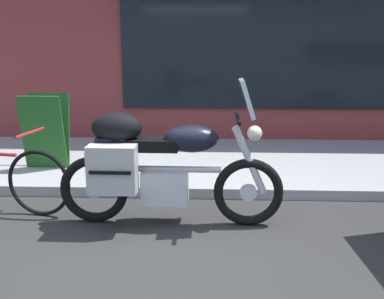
% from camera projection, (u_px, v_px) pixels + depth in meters
% --- Properties ---
extents(ground_plane, '(80.00, 80.00, 0.00)m').
position_uv_depth(ground_plane, '(163.00, 248.00, 3.80)').
color(ground_plane, '#2E2E2E').
extents(touring_motorcycle, '(2.17, 0.66, 1.41)m').
position_uv_depth(touring_motorcycle, '(156.00, 164.00, 4.16)').
color(touring_motorcycle, black).
rests_on(touring_motorcycle, ground_plane).
extents(sandwich_board_sign, '(0.55, 0.42, 0.96)m').
position_uv_depth(sandwich_board_sign, '(46.00, 131.00, 5.74)').
color(sandwich_board_sign, '#1E511E').
rests_on(sandwich_board_sign, sidewalk_curb).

